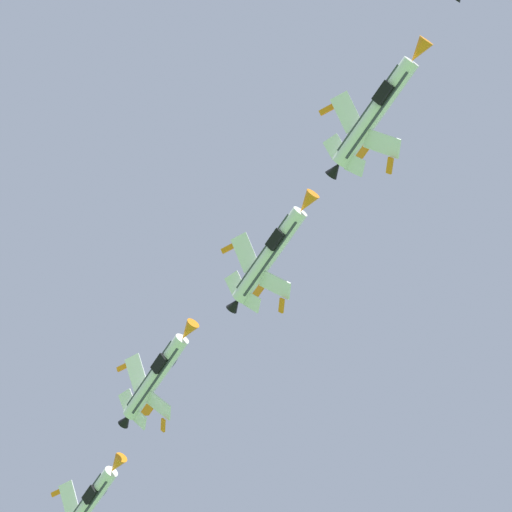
# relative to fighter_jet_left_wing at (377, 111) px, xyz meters

# --- Properties ---
(fighter_jet_left_wing) EXTENTS (11.50, 12.99, 7.18)m
(fighter_jet_left_wing) POSITION_rel_fighter_jet_left_wing_xyz_m (0.00, 0.00, 0.00)
(fighter_jet_left_wing) COLOR white
(fighter_jet_right_wing) EXTENTS (11.50, 12.99, 7.13)m
(fighter_jet_right_wing) POSITION_rel_fighter_jet_left_wing_xyz_m (-12.32, 14.56, 2.43)
(fighter_jet_right_wing) COLOR white
(fighter_jet_left_outer) EXTENTS (11.50, 13.02, 7.70)m
(fighter_jet_left_outer) POSITION_rel_fighter_jet_left_wing_xyz_m (-27.33, 28.52, 4.14)
(fighter_jet_left_outer) COLOR white
(fighter_jet_right_outer) EXTENTS (11.50, 12.99, 7.52)m
(fighter_jet_right_outer) POSITION_rel_fighter_jet_left_wing_xyz_m (-38.33, 43.74, 2.20)
(fighter_jet_right_outer) COLOR white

